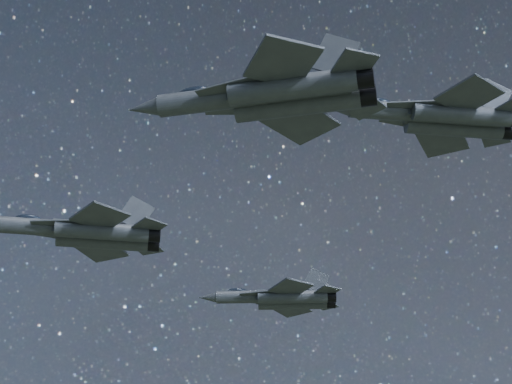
# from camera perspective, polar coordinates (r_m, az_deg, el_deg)

# --- Properties ---
(jet_lead) EXTENTS (17.53, 11.63, 4.47)m
(jet_lead) POSITION_cam_1_polar(r_m,az_deg,el_deg) (79.95, -11.19, -2.65)
(jet_lead) COLOR #393F47
(jet_left) EXTENTS (15.59, 10.74, 3.91)m
(jet_left) POSITION_cam_1_polar(r_m,az_deg,el_deg) (92.25, 1.68, -7.08)
(jet_left) COLOR #393F47
(jet_right) EXTENTS (19.34, 13.79, 4.93)m
(jet_right) POSITION_cam_1_polar(r_m,az_deg,el_deg) (62.92, 1.22, 6.49)
(jet_right) COLOR #393F47
(jet_slot) EXTENTS (17.32, 11.54, 4.40)m
(jet_slot) POSITION_cam_1_polar(r_m,az_deg,el_deg) (72.93, 12.26, 4.90)
(jet_slot) COLOR #393F47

